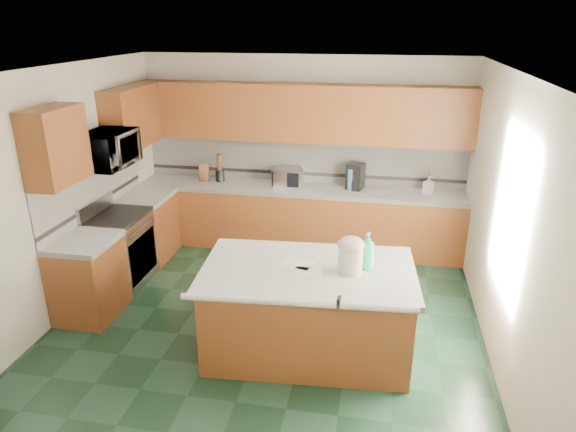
% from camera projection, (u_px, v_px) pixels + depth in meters
% --- Properties ---
extents(floor, '(4.60, 4.60, 0.00)m').
position_uv_depth(floor, '(269.00, 319.00, 5.74)').
color(floor, black).
rests_on(floor, ground).
extents(ceiling, '(4.60, 4.60, 0.00)m').
position_uv_depth(ceiling, '(265.00, 70.00, 4.76)').
color(ceiling, white).
rests_on(ceiling, ground).
extents(wall_back, '(4.60, 0.04, 2.70)m').
position_uv_depth(wall_back, '(303.00, 152.00, 7.38)').
color(wall_back, white).
rests_on(wall_back, ground).
extents(wall_front, '(4.60, 0.04, 2.70)m').
position_uv_depth(wall_front, '(184.00, 334.00, 3.12)').
color(wall_front, white).
rests_on(wall_front, ground).
extents(wall_left, '(0.04, 4.60, 2.70)m').
position_uv_depth(wall_left, '(62.00, 193.00, 5.65)').
color(wall_left, white).
rests_on(wall_left, ground).
extents(wall_right, '(0.04, 4.60, 2.70)m').
position_uv_depth(wall_right, '(506.00, 222.00, 4.85)').
color(wall_right, white).
rests_on(wall_right, ground).
extents(back_base_cab, '(4.60, 0.60, 0.86)m').
position_uv_depth(back_base_cab, '(299.00, 219.00, 7.42)').
color(back_base_cab, '#462210').
rests_on(back_base_cab, ground).
extents(back_countertop, '(4.60, 0.64, 0.06)m').
position_uv_depth(back_countertop, '(299.00, 189.00, 7.25)').
color(back_countertop, white).
rests_on(back_countertop, back_base_cab).
extents(back_upper_cab, '(4.60, 0.33, 0.78)m').
position_uv_depth(back_upper_cab, '(301.00, 113.00, 6.99)').
color(back_upper_cab, '#462210').
rests_on(back_upper_cab, wall_back).
extents(back_backsplash, '(4.60, 0.02, 0.63)m').
position_uv_depth(back_backsplash, '(302.00, 160.00, 7.39)').
color(back_backsplash, silver).
rests_on(back_backsplash, back_countertop).
extents(back_accent_band, '(4.60, 0.01, 0.05)m').
position_uv_depth(back_accent_band, '(302.00, 173.00, 7.45)').
color(back_accent_band, black).
rests_on(back_accent_band, back_countertop).
extents(left_base_cab_rear, '(0.60, 0.82, 0.86)m').
position_uv_depth(left_base_cab_rear, '(148.00, 228.00, 7.11)').
color(left_base_cab_rear, '#462210').
rests_on(left_base_cab_rear, ground).
extents(left_counter_rear, '(0.64, 0.82, 0.06)m').
position_uv_depth(left_counter_rear, '(145.00, 197.00, 6.94)').
color(left_counter_rear, white).
rests_on(left_counter_rear, left_base_cab_rear).
extents(left_base_cab_front, '(0.60, 0.72, 0.86)m').
position_uv_depth(left_base_cab_front, '(89.00, 280.00, 5.70)').
color(left_base_cab_front, '#462210').
rests_on(left_base_cab_front, ground).
extents(left_counter_front, '(0.64, 0.72, 0.06)m').
position_uv_depth(left_counter_front, '(83.00, 242.00, 5.54)').
color(left_counter_front, white).
rests_on(left_counter_front, left_base_cab_front).
extents(left_backsplash, '(0.02, 2.30, 0.63)m').
position_uv_depth(left_backsplash, '(93.00, 188.00, 6.19)').
color(left_backsplash, silver).
rests_on(left_backsplash, wall_left).
extents(left_accent_band, '(0.01, 2.30, 0.05)m').
position_uv_depth(left_accent_band, '(95.00, 203.00, 6.26)').
color(left_accent_band, black).
rests_on(left_accent_band, wall_left).
extents(left_upper_cab_rear, '(0.33, 1.09, 0.78)m').
position_uv_depth(left_upper_cab_rear, '(132.00, 117.00, 6.71)').
color(left_upper_cab_rear, '#462210').
rests_on(left_upper_cab_rear, wall_left).
extents(left_upper_cab_front, '(0.33, 0.72, 0.78)m').
position_uv_depth(left_upper_cab_front, '(55.00, 146.00, 5.18)').
color(left_upper_cab_front, '#462210').
rests_on(left_upper_cab_front, wall_left).
extents(range_body, '(0.60, 0.76, 0.88)m').
position_uv_depth(range_body, '(121.00, 251.00, 6.38)').
color(range_body, '#B7B7BC').
rests_on(range_body, ground).
extents(range_oven_door, '(0.02, 0.68, 0.55)m').
position_uv_depth(range_oven_door, '(143.00, 256.00, 6.34)').
color(range_oven_door, black).
rests_on(range_oven_door, range_body).
extents(range_cooktop, '(0.62, 0.78, 0.04)m').
position_uv_depth(range_cooktop, '(116.00, 217.00, 6.21)').
color(range_cooktop, black).
rests_on(range_cooktop, range_body).
extents(range_handle, '(0.02, 0.66, 0.02)m').
position_uv_depth(range_handle, '(142.00, 228.00, 6.20)').
color(range_handle, '#B7B7BC').
rests_on(range_handle, range_body).
extents(range_backguard, '(0.06, 0.76, 0.18)m').
position_uv_depth(range_backguard, '(95.00, 206.00, 6.21)').
color(range_backguard, '#B7B7BC').
rests_on(range_backguard, range_body).
extents(microwave, '(0.50, 0.73, 0.41)m').
position_uv_depth(microwave, '(107.00, 150.00, 5.91)').
color(microwave, '#B7B7BC').
rests_on(microwave, wall_left).
extents(island_base, '(2.01, 1.24, 0.86)m').
position_uv_depth(island_base, '(308.00, 313.00, 5.07)').
color(island_base, '#462210').
rests_on(island_base, ground).
extents(island_top, '(2.11, 1.35, 0.06)m').
position_uv_depth(island_top, '(308.00, 271.00, 4.90)').
color(island_top, white).
rests_on(island_top, island_base).
extents(island_bullnose, '(2.03, 0.20, 0.06)m').
position_uv_depth(island_bullnose, '(298.00, 303.00, 4.35)').
color(island_bullnose, white).
rests_on(island_bullnose, island_base).
extents(treat_jar, '(0.29, 0.29, 0.24)m').
position_uv_depth(treat_jar, '(350.00, 260.00, 4.78)').
color(treat_jar, beige).
rests_on(treat_jar, island_top).
extents(treat_jar_lid, '(0.25, 0.25, 0.16)m').
position_uv_depth(treat_jar_lid, '(351.00, 245.00, 4.72)').
color(treat_jar_lid, beige).
rests_on(treat_jar_lid, treat_jar).
extents(treat_jar_knob, '(0.08, 0.03, 0.03)m').
position_uv_depth(treat_jar_knob, '(351.00, 240.00, 4.70)').
color(treat_jar_knob, tan).
rests_on(treat_jar_knob, treat_jar_lid).
extents(treat_jar_knob_end_l, '(0.04, 0.04, 0.04)m').
position_uv_depth(treat_jar_knob_end_l, '(347.00, 239.00, 4.71)').
color(treat_jar_knob_end_l, tan).
rests_on(treat_jar_knob_end_l, treat_jar_lid).
extents(treat_jar_knob_end_r, '(0.04, 0.04, 0.04)m').
position_uv_depth(treat_jar_knob_end_r, '(356.00, 240.00, 4.69)').
color(treat_jar_knob_end_r, tan).
rests_on(treat_jar_knob_end_r, treat_jar_lid).
extents(soap_bottle_island, '(0.17, 0.17, 0.37)m').
position_uv_depth(soap_bottle_island, '(367.00, 251.00, 4.83)').
color(soap_bottle_island, '#1C9271').
rests_on(soap_bottle_island, island_top).
extents(paper_sheet_a, '(0.26, 0.20, 0.00)m').
position_uv_depth(paper_sheet_a, '(308.00, 272.00, 4.82)').
color(paper_sheet_a, white).
rests_on(paper_sheet_a, island_top).
extents(paper_sheet_b, '(0.34, 0.29, 0.00)m').
position_uv_depth(paper_sheet_b, '(298.00, 263.00, 4.98)').
color(paper_sheet_b, white).
rests_on(paper_sheet_b, island_top).
extents(clamp_body, '(0.03, 0.09, 0.08)m').
position_uv_depth(clamp_body, '(339.00, 302.00, 4.29)').
color(clamp_body, black).
rests_on(clamp_body, island_top).
extents(clamp_handle, '(0.01, 0.06, 0.01)m').
position_uv_depth(clamp_handle, '(338.00, 307.00, 4.25)').
color(clamp_handle, black).
rests_on(clamp_handle, island_top).
extents(knife_block, '(0.17, 0.21, 0.27)m').
position_uv_depth(knife_block, '(204.00, 173.00, 7.48)').
color(knife_block, '#472814').
rests_on(knife_block, back_countertop).
extents(utensil_crock, '(0.13, 0.13, 0.16)m').
position_uv_depth(utensil_crock, '(220.00, 176.00, 7.49)').
color(utensil_crock, black).
rests_on(utensil_crock, back_countertop).
extents(utensil_bundle, '(0.08, 0.08, 0.24)m').
position_uv_depth(utensil_bundle, '(219.00, 162.00, 7.41)').
color(utensil_bundle, '#472814').
rests_on(utensil_bundle, utensil_crock).
extents(toaster_oven, '(0.49, 0.41, 0.25)m').
position_uv_depth(toaster_oven, '(287.00, 177.00, 7.27)').
color(toaster_oven, '#B7B7BC').
rests_on(toaster_oven, back_countertop).
extents(toaster_oven_door, '(0.38, 0.01, 0.21)m').
position_uv_depth(toaster_oven_door, '(285.00, 180.00, 7.15)').
color(toaster_oven_door, black).
rests_on(toaster_oven_door, toaster_oven).
extents(paper_towel, '(0.10, 0.10, 0.23)m').
position_uv_depth(paper_towel, '(298.00, 177.00, 7.29)').
color(paper_towel, white).
rests_on(paper_towel, back_countertop).
extents(paper_towel_base, '(0.15, 0.15, 0.01)m').
position_uv_depth(paper_towel_base, '(298.00, 184.00, 7.33)').
color(paper_towel_base, '#B7B7BC').
rests_on(paper_towel_base, back_countertop).
extents(water_jug, '(0.18, 0.18, 0.30)m').
position_uv_depth(water_jug, '(352.00, 179.00, 7.11)').
color(water_jug, '#5081B6').
rests_on(water_jug, back_countertop).
extents(water_jug_neck, '(0.09, 0.09, 0.04)m').
position_uv_depth(water_jug_neck, '(353.00, 167.00, 7.05)').
color(water_jug_neck, '#5081B6').
rests_on(water_jug_neck, water_jug).
extents(coffee_maker, '(0.27, 0.28, 0.36)m').
position_uv_depth(coffee_maker, '(355.00, 176.00, 7.11)').
color(coffee_maker, black).
rests_on(coffee_maker, back_countertop).
extents(coffee_carafe, '(0.15, 0.15, 0.15)m').
position_uv_depth(coffee_carafe, '(355.00, 185.00, 7.10)').
color(coffee_carafe, black).
rests_on(coffee_carafe, back_countertop).
extents(soap_bottle_back, '(0.16, 0.16, 0.25)m').
position_uv_depth(soap_bottle_back, '(429.00, 185.00, 6.94)').
color(soap_bottle_back, white).
rests_on(soap_bottle_back, back_countertop).
extents(soap_back_cap, '(0.02, 0.02, 0.03)m').
position_uv_depth(soap_back_cap, '(430.00, 175.00, 6.89)').
color(soap_back_cap, red).
rests_on(soap_back_cap, soap_bottle_back).
extents(window_light_proxy, '(0.02, 1.40, 1.10)m').
position_uv_depth(window_light_proxy, '(510.00, 214.00, 4.62)').
color(window_light_proxy, white).
rests_on(window_light_proxy, wall_right).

